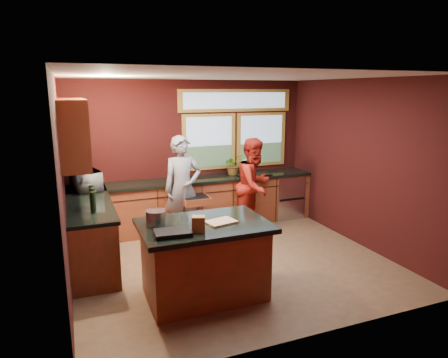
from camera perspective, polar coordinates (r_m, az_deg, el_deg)
floor at (r=6.10m, az=1.17°, el=-11.75°), size 4.50×4.50×0.00m
room_shell at (r=5.71m, az=-5.57°, el=5.34°), size 4.52×4.02×2.71m
back_counter at (r=7.50m, az=-2.41°, el=-3.28°), size 4.50×0.64×0.93m
left_counter at (r=6.32m, az=-18.63°, el=-7.00°), size 0.64×2.30×0.93m
island at (r=5.01m, az=-2.82°, el=-11.38°), size 1.55×1.05×0.95m
person_grey at (r=6.78m, az=-5.92°, el=-1.33°), size 0.66×0.44×1.78m
person_red at (r=7.16m, az=4.36°, el=-0.89°), size 1.04×0.97×1.70m
microwave at (r=6.80m, az=-19.07°, el=-0.21°), size 0.52×0.65×0.32m
potted_plant at (r=7.59m, az=1.34°, el=2.05°), size 0.35×0.31×0.39m
paper_towel at (r=7.65m, az=3.12°, el=1.69°), size 0.12×0.12×0.28m
cutting_board at (r=4.86m, az=-0.44°, el=-6.12°), size 0.40×0.32×0.02m
stock_pot at (r=4.82m, az=-9.70°, el=-5.47°), size 0.24×0.24×0.18m
paper_bag at (r=4.54m, az=-3.67°, el=-6.42°), size 0.18×0.16×0.18m
black_tray at (r=4.49m, az=-7.34°, el=-7.63°), size 0.42×0.31×0.05m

